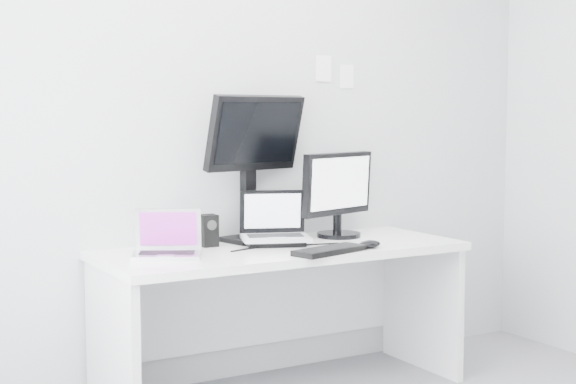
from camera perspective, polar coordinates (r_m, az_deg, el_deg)
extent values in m
plane|color=#BBBDBF|center=(4.47, -2.60, 4.85)|extent=(3.60, 0.00, 3.60)
cube|color=white|center=(4.28, -0.37, -8.47)|extent=(1.80, 0.70, 0.73)
cube|color=#ACACB1|center=(3.93, -8.05, -2.68)|extent=(0.37, 0.34, 0.23)
cube|color=black|center=(4.23, -5.29, -2.55)|extent=(0.09, 0.09, 0.16)
cube|color=#B4B7BC|center=(4.24, -0.83, -1.71)|extent=(0.40, 0.36, 0.28)
cube|color=black|center=(4.37, -2.38, 1.70)|extent=(0.59, 0.32, 0.76)
cube|color=black|center=(4.52, 3.39, -0.09)|extent=(0.55, 0.37, 0.46)
cube|color=black|center=(4.03, 2.77, -3.88)|extent=(0.41, 0.23, 0.03)
ellipsoid|color=black|center=(4.19, 5.43, -3.45)|extent=(0.13, 0.09, 0.04)
cube|color=white|center=(4.69, 2.36, 8.17)|extent=(0.10, 0.00, 0.14)
cube|color=white|center=(4.77, 3.90, 7.64)|extent=(0.09, 0.00, 0.13)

